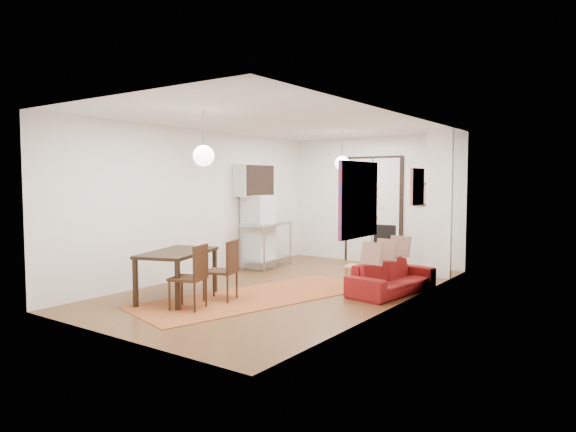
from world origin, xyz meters
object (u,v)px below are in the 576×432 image
Objects in this scene: dining_table at (177,257)px; black_side_chair at (390,244)px; sofa at (392,278)px; dining_chair_near at (224,265)px; kitchen_counter at (267,238)px; dining_chair_far at (193,271)px; fridge at (259,231)px; coffee_table at (368,269)px.

black_side_chair reaches higher than dining_table.
dining_chair_near is (-2.01, -1.96, 0.30)m from sofa.
dining_chair_near is (1.30, -2.80, -0.08)m from kitchen_counter.
dining_chair_far is at bearing -77.57° from kitchen_counter.
fridge reaches higher than sofa.
dining_chair_far is at bearing 71.39° from black_side_chair.
coffee_table is 2.93m from fridge.
dining_chair_far is at bearing -22.90° from dining_table.
kitchen_counter is 2.65m from black_side_chair.
kitchen_counter is at bearing 18.26° from black_side_chair.
fridge reaches higher than dining_chair_far.
dining_chair_near is at bearing 142.16° from sofa.
sofa is 2.00× the size of coffee_table.
black_side_chair is (2.45, 1.02, -0.05)m from kitchen_counter.
dining_chair_far is (-2.01, -2.66, 0.30)m from sofa.
coffee_table is at bearing -7.49° from fridge.
coffee_table is 0.93× the size of dining_chair_far.
kitchen_counter is at bearing -174.10° from dining_chair_near.
dining_table is at bearing -74.09° from fridge.
fridge is 3.67m from dining_chair_far.
kitchen_counter is at bearing 168.49° from coffee_table.
fridge is at bearing -176.09° from dining_chair_far.
dining_chair_near is 0.70m from dining_chair_far.
black_side_chair reaches higher than kitchen_counter.
fridge is at bearing 86.34° from sofa.
dining_chair_near is 3.98m from black_side_chair.
fridge is 3.03m from dining_chair_near.
sofa is 3.55m from fridge.
fridge is 1.00× the size of dining_table.
black_side_chair is (-0.29, 1.58, 0.28)m from coffee_table.
sofa is at bearing 42.59° from dining_table.
black_side_chair is (1.14, 4.52, 0.03)m from dining_chair_far.
black_side_chair is (1.74, 4.26, -0.10)m from dining_table.
dining_table is 4.61m from black_side_chair.
sofa is 3.44m from kitchen_counter.
fridge is 1.57× the size of black_side_chair.
sofa is at bearing 110.70° from black_side_chair.
black_side_chair reaches higher than dining_chair_near.
sofa is at bearing 115.10° from dining_chair_near.
dining_chair_far is (0.60, -0.25, -0.13)m from dining_table.
sofa is at bearing -22.19° from kitchen_counter.
kitchen_counter is at bearing 83.81° from sofa.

